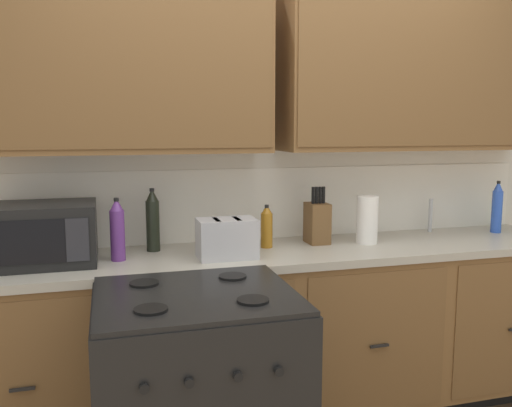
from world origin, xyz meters
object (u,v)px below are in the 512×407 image
(bottle_amber, at_px, (267,227))
(bottle_blue, at_px, (497,207))
(toaster, at_px, (227,238))
(paper_towel_roll, at_px, (367,220))
(bottle_dark, at_px, (153,221))
(knife_block, at_px, (317,222))
(bottle_violet, at_px, (117,230))
(microwave, at_px, (42,234))

(bottle_amber, height_order, bottle_blue, bottle_blue)
(toaster, xyz_separation_m, bottle_amber, (0.25, 0.16, 0.02))
(paper_towel_roll, xyz_separation_m, bottle_dark, (-1.14, 0.13, 0.03))
(bottle_blue, bearing_deg, paper_towel_roll, -175.84)
(knife_block, bearing_deg, paper_towel_roll, -16.28)
(toaster, bearing_deg, bottle_violet, 170.45)
(paper_towel_roll, distance_m, bottle_amber, 0.56)
(microwave, bearing_deg, bottle_dark, 13.77)
(toaster, height_order, knife_block, knife_block)
(bottle_amber, bearing_deg, paper_towel_roll, -4.86)
(knife_block, height_order, bottle_violet, knife_block)
(microwave, xyz_separation_m, paper_towel_roll, (1.65, -0.00, -0.01))
(bottle_violet, bearing_deg, bottle_amber, 5.64)
(microwave, distance_m, bottle_blue, 2.54)
(toaster, distance_m, knife_block, 0.58)
(knife_block, distance_m, bottle_blue, 1.15)
(toaster, distance_m, bottle_dark, 0.41)
(paper_towel_roll, height_order, bottle_violet, bottle_violet)
(knife_block, xyz_separation_m, bottle_dark, (-0.88, 0.05, 0.04))
(microwave, xyz_separation_m, toaster, (0.84, -0.12, -0.04))
(toaster, distance_m, paper_towel_roll, 0.81)
(knife_block, bearing_deg, microwave, -176.98)
(bottle_amber, bearing_deg, bottle_violet, -174.36)
(bottle_blue, bearing_deg, toaster, -174.00)
(microwave, height_order, bottle_violet, bottle_violet)
(toaster, distance_m, bottle_blue, 1.71)
(bottle_amber, xyz_separation_m, bottle_violet, (-0.76, -0.07, 0.04))
(microwave, distance_m, toaster, 0.85)
(toaster, relative_size, bottle_amber, 1.24)
(toaster, distance_m, bottle_amber, 0.30)
(toaster, relative_size, paper_towel_roll, 1.08)
(knife_block, bearing_deg, bottle_blue, -0.55)
(bottle_amber, xyz_separation_m, bottle_blue, (1.45, 0.02, 0.04))
(microwave, bearing_deg, bottle_violet, -5.14)
(bottle_violet, bearing_deg, toaster, -9.55)
(toaster, xyz_separation_m, knife_block, (0.55, 0.19, 0.02))
(paper_towel_roll, bearing_deg, bottle_amber, 175.14)
(bottle_amber, bearing_deg, microwave, -177.66)
(bottle_violet, bearing_deg, bottle_dark, 41.26)
(microwave, distance_m, bottle_violet, 0.34)
(knife_block, bearing_deg, bottle_violet, -174.39)
(bottle_blue, bearing_deg, bottle_amber, -179.30)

